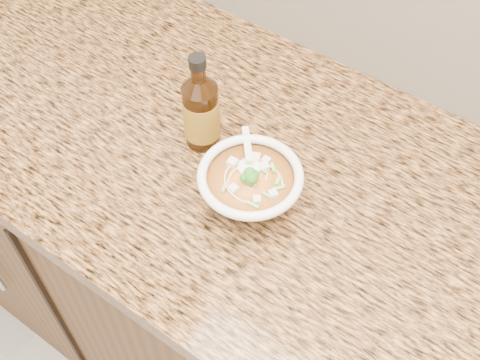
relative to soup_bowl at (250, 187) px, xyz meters
The scene contains 4 objects.
cabinet 0.54m from the soup_bowl, 26.91° to the left, with size 4.00×0.65×0.86m, color #372210.
counter_slab 0.18m from the soup_bowl, 26.91° to the left, with size 4.00×0.68×0.04m, color #A16F3B.
soup_bowl is the anchor object (origin of this frame).
hot_sauce_bottle 0.16m from the soup_bowl, 156.97° to the left, with size 0.08×0.08×0.19m.
Camera 1 is at (0.17, 1.12, 1.72)m, focal length 45.00 mm.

